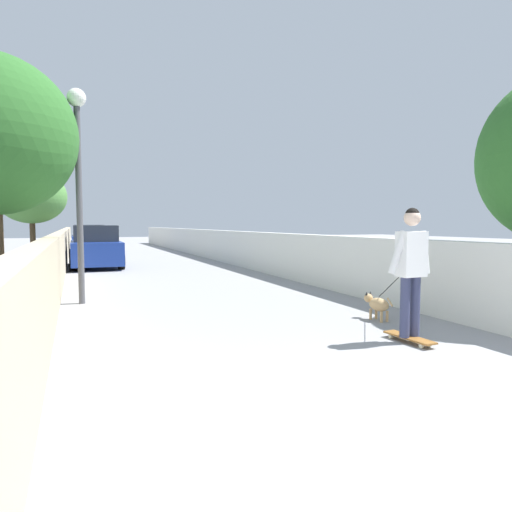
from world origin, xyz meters
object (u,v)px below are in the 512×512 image
at_px(lamp_post, 78,157).
at_px(person_skateboarder, 411,262).
at_px(car_far, 89,240).
at_px(dog, 378,304).
at_px(tree_left_mid, 31,196).
at_px(car_near, 96,248).
at_px(skateboard, 409,338).

distance_m(lamp_post, person_skateboarder, 6.57).
bearing_deg(car_far, dog, -168.79).
distance_m(tree_left_mid, dog, 16.40).
bearing_deg(tree_left_mid, person_skateboarder, -160.43).
bearing_deg(person_skateboarder, car_far, 9.25).
bearing_deg(dog, car_near, 18.89).
relative_size(lamp_post, dog, 2.56).
height_order(skateboard, person_skateboarder, person_skateboarder).
bearing_deg(skateboard, lamp_post, 39.88).
bearing_deg(person_skateboarder, dog, -19.77).
relative_size(lamp_post, car_near, 1.11).
xyz_separation_m(skateboard, car_far, (21.18, 3.45, 0.65)).
relative_size(person_skateboarder, car_far, 0.41).
distance_m(skateboard, dog, 1.43).
distance_m(skateboard, car_near, 13.30).
height_order(skateboard, dog, dog).
height_order(tree_left_mid, lamp_post, lamp_post).
xyz_separation_m(person_skateboarder, car_near, (12.83, 3.45, -0.38)).
distance_m(tree_left_mid, lamp_post, 11.57).
bearing_deg(dog, car_far, 11.21).
height_order(tree_left_mid, car_far, tree_left_mid).
bearing_deg(dog, person_skateboarder, 160.23).
relative_size(tree_left_mid, car_near, 1.02).
distance_m(tree_left_mid, skateboard, 17.49).
distance_m(tree_left_mid, car_near, 4.64).
distance_m(lamp_post, dog, 6.31).
xyz_separation_m(tree_left_mid, person_skateboarder, (-16.29, -5.79, -1.64)).
height_order(tree_left_mid, skateboard, tree_left_mid).
bearing_deg(car_near, car_far, 0.00).
xyz_separation_m(person_skateboarder, dog, (1.34, -0.48, -0.82)).
distance_m(tree_left_mid, car_far, 5.79).
height_order(person_skateboarder, dog, person_skateboarder).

